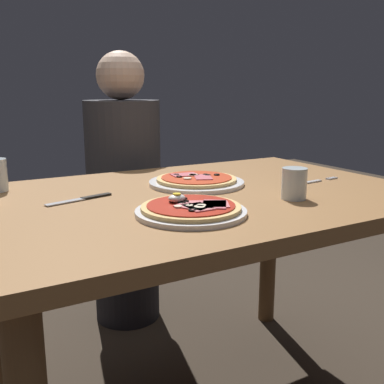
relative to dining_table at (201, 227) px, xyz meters
The scene contains 7 objects.
dining_table is the anchor object (origin of this frame).
pizza_foreground 0.27m from the dining_table, 126.83° to the right, with size 0.27×0.27×0.05m.
pizza_across_left 0.16m from the dining_table, 67.42° to the left, with size 0.30×0.30×0.03m.
water_glass_far 0.30m from the dining_table, 47.32° to the right, with size 0.07×0.07×0.09m.
fork 0.43m from the dining_table, ahead, with size 0.16×0.03×0.00m.
knife 0.35m from the dining_table, 165.65° to the left, with size 0.19×0.06×0.01m.
diner_person 0.73m from the dining_table, 86.74° to the left, with size 0.32×0.32×1.18m.
Camera 1 is at (-0.67, -1.12, 1.03)m, focal length 43.02 mm.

